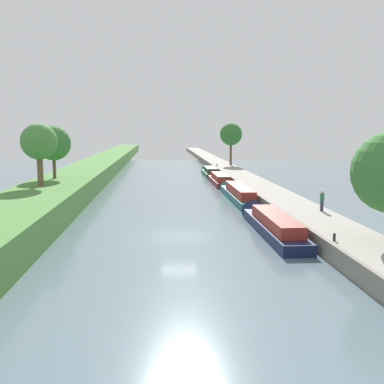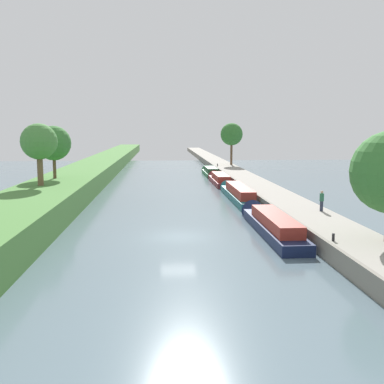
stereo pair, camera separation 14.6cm
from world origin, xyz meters
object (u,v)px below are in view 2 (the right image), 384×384
(person_walking, at_px, (322,200))
(mooring_bollard_far, at_px, (218,165))
(mooring_bollard_near, at_px, (333,237))
(narrowboat_maroon, at_px, (219,179))
(narrowboat_teal, at_px, (238,193))
(narrowboat_green, at_px, (210,172))
(narrowboat_navy, at_px, (271,224))

(person_walking, height_order, mooring_bollard_far, person_walking)
(mooring_bollard_near, bearing_deg, narrowboat_maroon, 92.65)
(person_walking, xyz_separation_m, mooring_bollard_far, (-2.73, 44.93, -0.65))
(narrowboat_teal, bearing_deg, mooring_bollard_near, -85.82)
(person_walking, bearing_deg, narrowboat_maroon, 98.93)
(person_walking, distance_m, mooring_bollard_near, 10.05)
(narrowboat_maroon, height_order, mooring_bollard_near, mooring_bollard_near)
(narrowboat_teal, bearing_deg, narrowboat_maroon, 90.30)
(narrowboat_teal, distance_m, mooring_bollard_near, 23.30)
(narrowboat_teal, height_order, mooring_bollard_near, narrowboat_teal)
(narrowboat_green, distance_m, person_walking, 40.94)
(narrowboat_teal, bearing_deg, person_walking, -71.94)
(narrowboat_teal, xyz_separation_m, person_walking, (4.43, -13.59, 1.31))
(narrowboat_teal, height_order, narrowboat_green, narrowboat_teal)
(narrowboat_navy, distance_m, mooring_bollard_far, 47.28)
(narrowboat_navy, bearing_deg, narrowboat_maroon, 89.77)
(person_walking, bearing_deg, mooring_bollard_near, -105.81)
(narrowboat_teal, xyz_separation_m, mooring_bollard_near, (1.70, -23.23, 0.66))
(narrowboat_teal, xyz_separation_m, mooring_bollard_far, (1.70, 31.34, 0.66))
(mooring_bollard_near, bearing_deg, person_walking, 74.19)
(narrowboat_maroon, relative_size, person_walking, 7.51)
(mooring_bollard_near, distance_m, mooring_bollard_far, 54.57)
(narrowboat_navy, height_order, mooring_bollard_near, narrowboat_navy)
(narrowboat_maroon, xyz_separation_m, mooring_bollard_far, (1.78, 16.23, 0.75))
(person_walking, height_order, mooring_bollard_near, person_walking)
(narrowboat_navy, relative_size, narrowboat_green, 1.30)
(narrowboat_navy, bearing_deg, mooring_bollard_near, -75.47)
(narrowboat_navy, bearing_deg, narrowboat_green, 89.85)
(narrowboat_navy, relative_size, narrowboat_teal, 0.90)
(narrowboat_teal, distance_m, person_walking, 14.35)
(narrowboat_navy, xyz_separation_m, narrowboat_teal, (0.20, 15.90, 0.03))
(narrowboat_maroon, distance_m, mooring_bollard_near, 38.39)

